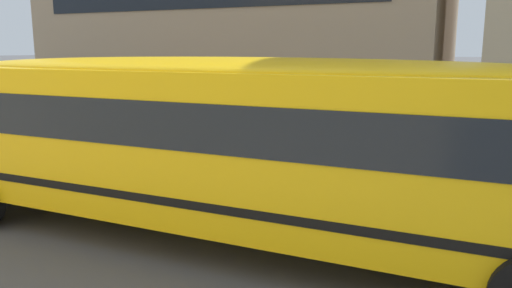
{
  "coord_description": "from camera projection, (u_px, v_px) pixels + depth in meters",
  "views": [
    {
      "loc": [
        2.91,
        -8.69,
        2.99
      ],
      "look_at": [
        -0.57,
        -0.99,
        1.38
      ],
      "focal_mm": 35.18,
      "sensor_mm": 36.0,
      "label": 1
    }
  ],
  "objects": [
    {
      "name": "sidewalk_far",
      "position": [
        381.0,
        142.0,
        16.39
      ],
      "size": [
        120.0,
        3.0,
        0.01
      ],
      "primitive_type": "cube",
      "color": "gray",
      "rests_on": "ground_plane"
    },
    {
      "name": "parked_car_red_end_of_row",
      "position": [
        121.0,
        112.0,
        17.2
      ],
      "size": [
        3.95,
        1.97,
        1.64
      ],
      "rotation": [
        0.0,
        0.0,
        0.03
      ],
      "color": "maroon",
      "rests_on": "ground_plane"
    },
    {
      "name": "ground_plane",
      "position": [
        305.0,
        209.0,
        9.51
      ],
      "size": [
        400.0,
        400.0,
        0.0
      ],
      "primitive_type": "plane",
      "color": "#4C4C4F"
    },
    {
      "name": "school_bus",
      "position": [
        216.0,
        133.0,
        7.75
      ],
      "size": [
        12.88,
        3.13,
        2.87
      ],
      "rotation": [
        0.0,
        0.0,
        3.13
      ],
      "color": "yellow",
      "rests_on": "ground_plane"
    },
    {
      "name": "lane_centreline",
      "position": [
        305.0,
        209.0,
        9.51
      ],
      "size": [
        110.0,
        0.16,
        0.01
      ],
      "primitive_type": "cube",
      "color": "silver",
      "rests_on": "ground_plane"
    },
    {
      "name": "parked_car_teal_far_corner",
      "position": [
        18.0,
        105.0,
        19.55
      ],
      "size": [
        3.96,
        2.0,
        1.64
      ],
      "rotation": [
        0.0,
        0.0,
        -0.04
      ],
      "color": "#195B66",
      "rests_on": "ground_plane"
    }
  ]
}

